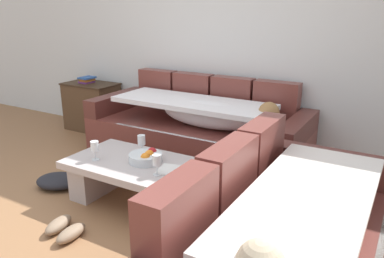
# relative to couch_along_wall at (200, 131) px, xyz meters

# --- Properties ---
(ground_plane) EXTENTS (14.00, 14.00, 0.00)m
(ground_plane) POSITION_rel_couch_along_wall_xyz_m (-0.22, -1.62, -0.33)
(ground_plane) COLOR #926440
(back_wall) EXTENTS (9.00, 0.10, 2.70)m
(back_wall) POSITION_rel_couch_along_wall_xyz_m (-0.22, 0.53, 1.02)
(back_wall) COLOR silver
(back_wall) RESTS_ON ground_plane
(couch_along_wall) EXTENTS (2.37, 0.92, 0.88)m
(couch_along_wall) POSITION_rel_couch_along_wall_xyz_m (0.00, 0.00, 0.00)
(couch_along_wall) COLOR brown
(couch_along_wall) RESTS_ON ground_plane
(couch_near_window) EXTENTS (0.92, 1.97, 0.88)m
(couch_near_window) POSITION_rel_couch_along_wall_xyz_m (1.45, -1.63, 0.01)
(couch_near_window) COLOR brown
(couch_near_window) RESTS_ON ground_plane
(coffee_table) EXTENTS (1.20, 0.68, 0.38)m
(coffee_table) POSITION_rel_couch_along_wall_xyz_m (0.04, -1.13, -0.09)
(coffee_table) COLOR #B6ACAA
(coffee_table) RESTS_ON ground_plane
(fruit_bowl) EXTENTS (0.28, 0.28, 0.10)m
(fruit_bowl) POSITION_rel_couch_along_wall_xyz_m (0.10, -1.08, 0.09)
(fruit_bowl) COLOR silver
(fruit_bowl) RESTS_ON coffee_table
(wine_glass_near_left) EXTENTS (0.07, 0.07, 0.17)m
(wine_glass_near_left) POSITION_rel_couch_along_wall_xyz_m (-0.30, -1.27, 0.17)
(wine_glass_near_left) COLOR silver
(wine_glass_near_left) RESTS_ON coffee_table
(wine_glass_near_right) EXTENTS (0.07, 0.07, 0.17)m
(wine_glass_near_right) POSITION_rel_couch_along_wall_xyz_m (0.33, -1.25, 0.17)
(wine_glass_near_right) COLOR silver
(wine_glass_near_right) RESTS_ON coffee_table
(wine_glass_far_back) EXTENTS (0.07, 0.07, 0.17)m
(wine_glass_far_back) POSITION_rel_couch_along_wall_xyz_m (-0.06, -0.94, 0.17)
(wine_glass_far_back) COLOR silver
(wine_glass_far_back) RESTS_ON coffee_table
(open_magazine) EXTENTS (0.32, 0.27, 0.01)m
(open_magazine) POSITION_rel_couch_along_wall_xyz_m (0.41, -1.12, 0.05)
(open_magazine) COLOR white
(open_magazine) RESTS_ON coffee_table
(side_cabinet) EXTENTS (0.72, 0.44, 0.64)m
(side_cabinet) POSITION_rel_couch_along_wall_xyz_m (-1.80, 0.23, -0.01)
(side_cabinet) COLOR #4F3622
(side_cabinet) RESTS_ON ground_plane
(book_stack_on_cabinet) EXTENTS (0.18, 0.21, 0.08)m
(book_stack_on_cabinet) POSITION_rel_couch_along_wall_xyz_m (-1.86, 0.23, 0.35)
(book_stack_on_cabinet) COLOR #72337F
(book_stack_on_cabinet) RESTS_ON side_cabinet
(pair_of_shoes) EXTENTS (0.32, 0.32, 0.09)m
(pair_of_shoes) POSITION_rel_couch_along_wall_xyz_m (-0.14, -1.79, -0.29)
(pair_of_shoes) COLOR #8C7259
(pair_of_shoes) RESTS_ON ground_plane
(crumpled_garment) EXTENTS (0.49, 0.44, 0.12)m
(crumpled_garment) POSITION_rel_couch_along_wall_xyz_m (-0.81, -1.26, -0.27)
(crumpled_garment) COLOR #232328
(crumpled_garment) RESTS_ON ground_plane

